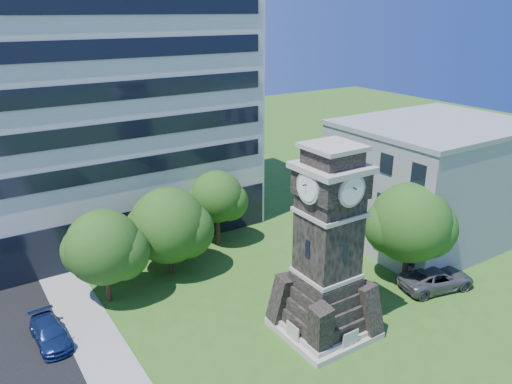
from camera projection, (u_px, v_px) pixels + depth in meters
ground at (305, 365)px, 28.71m from camera, size 160.00×160.00×0.00m
sidewalk at (116, 376)px, 27.79m from camera, size 3.00×70.00×0.06m
clock_tower at (327, 256)px, 29.99m from camera, size 5.40×5.40×12.22m
office_tall at (94, 72)px, 42.53m from camera, size 26.20×15.11×28.60m
office_low at (431, 181)px, 43.41m from camera, size 15.20×12.20×10.40m
car_street_north at (50, 333)px, 30.48m from camera, size 2.00×4.51×1.29m
car_east_lot at (436, 279)px, 36.38m from camera, size 6.04×3.77×1.56m
park_bench at (320, 328)px, 31.18m from camera, size 1.82×0.48×0.94m
tree_nw at (105, 249)px, 33.75m from camera, size 5.66×5.15×6.74m
tree_nc at (169, 227)px, 37.46m from camera, size 6.34×5.76×6.91m
tree_ne at (218, 198)px, 42.12m from camera, size 4.88×4.44×6.64m
tree_east at (411, 225)px, 36.07m from camera, size 6.46×5.87×7.73m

